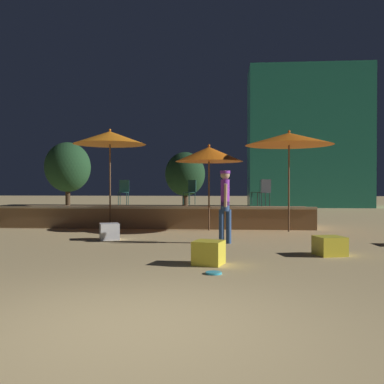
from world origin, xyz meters
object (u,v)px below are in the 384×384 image
Objects in this scene: patio_umbrella_1 at (289,139)px; background_tree_0 at (68,167)px; bistro_chair_2 at (191,190)px; patio_umbrella_2 at (209,154)px; cube_seat_0 at (109,232)px; cube_seat_3 at (209,253)px; bistro_chair_1 at (258,190)px; background_tree_1 at (185,174)px; bistro_chair_3 at (124,190)px; bistro_chair_0 at (265,190)px; person_1 at (225,201)px; cube_seat_1 at (330,246)px; frisbee_disc at (214,273)px; patio_umbrella_0 at (110,138)px.

background_tree_0 is at bearing 135.26° from patio_umbrella_1.
patio_umbrella_2 is at bearing -32.69° from bistro_chair_2.
cube_seat_3 is at bearing -50.82° from cube_seat_0.
background_tree_0 is at bearing -122.00° from bistro_chair_1.
patio_umbrella_1 is at bearing -44.74° from background_tree_0.
patio_umbrella_1 is at bearing -64.07° from background_tree_1.
cube_seat_0 is 15.23m from background_tree_0.
bistro_chair_2 and bistro_chair_3 have the same top height.
patio_umbrella_2 reaches higher than bistro_chair_0.
bistro_chair_0 and bistro_chair_1 have the same top height.
person_1 is 11.47m from background_tree_1.
cube_seat_1 is (2.67, -4.81, -2.26)m from patio_umbrella_2.
cube_seat_0 is 10.94m from background_tree_1.
background_tree_0 reaches higher than frisbee_disc.
cube_seat_0 is at bearing -75.06° from patio_umbrella_0.
cube_seat_1 is 2.74m from cube_seat_3.
patio_umbrella_0 is 5.23× the size of cube_seat_0.
bistro_chair_1 is at bearing -106.56° from bistro_chair_0.
patio_umbrella_0 is 1.19× the size of patio_umbrella_2.
cube_seat_3 is 0.69× the size of bistro_chair_1.
cube_seat_1 is 7.55m from bistro_chair_2.
cube_seat_1 is 0.16× the size of background_tree_0.
bistro_chair_1 is (1.21, 5.11, 0.26)m from person_1.
bistro_chair_3 is at bearing -59.06° from background_tree_0.
patio_umbrella_2 is at bearing 96.03° from person_1.
bistro_chair_1 is (-0.94, 6.78, 1.11)m from cube_seat_1.
cube_seat_0 is 1.02× the size of cube_seat_3.
cube_seat_3 is 14.37m from background_tree_1.
cube_seat_1 is 0.21× the size of background_tree_1.
bistro_chair_1 is 0.28× the size of background_tree_1.
patio_umbrella_2 is at bearing 0.38° from patio_umbrella_0.
person_1 is (3.77, -3.11, -1.96)m from patio_umbrella_0.
patio_umbrella_0 reaches higher than frisbee_disc.
background_tree_0 reaches higher than patio_umbrella_1.
background_tree_1 reaches higher than bistro_chair_1.
background_tree_0 is at bearing 158.18° from background_tree_1.
bistro_chair_0 is at bearing 98.30° from cube_seat_1.
patio_umbrella_2 is 2.32m from bistro_chair_0.
bistro_chair_2 is (-1.26, 4.97, 0.26)m from person_1.
bistro_chair_3 is 6.79m from background_tree_1.
patio_umbrella_0 is 8.11m from cube_seat_1.
bistro_chair_3 is at bearing 114.07° from cube_seat_3.
patio_umbrella_1 reaches higher than cube_seat_0.
patio_umbrella_1 is 3.53× the size of bistro_chair_0.
bistro_chair_2 is 1.00× the size of bistro_chair_3.
bistro_chair_0 is 14.88m from background_tree_0.
background_tree_0 is at bearing 119.23° from bistro_chair_3.
background_tree_1 reaches higher than frisbee_disc.
bistro_chair_1 is 4.91m from bistro_chair_3.
cube_seat_0 reaches higher than cube_seat_3.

